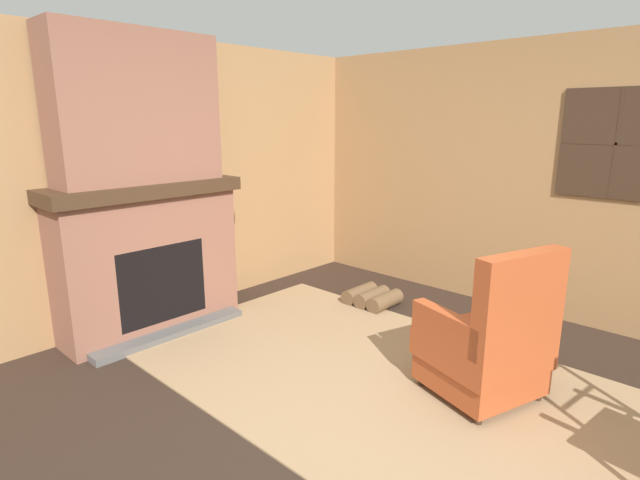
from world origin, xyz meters
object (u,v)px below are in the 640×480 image
object	(u,v)px
oil_lamp_vase	(102,175)
decorative_plate_on_mantel	(135,164)
storage_case	(199,168)
armchair	(488,345)
firewood_stack	(372,297)

from	to	relation	value
oil_lamp_vase	decorative_plate_on_mantel	bearing A→B (deg)	94.00
oil_lamp_vase	storage_case	xyz separation A→B (m)	(0.00, 0.88, -0.01)
armchair	storage_case	xyz separation A→B (m)	(-2.67, -0.33, 0.98)
oil_lamp_vase	decorative_plate_on_mantel	size ratio (longest dim) A/B	0.77
oil_lamp_vase	decorative_plate_on_mantel	xyz separation A→B (m)	(-0.02, 0.29, 0.06)
firewood_stack	decorative_plate_on_mantel	xyz separation A→B (m)	(-1.13, -1.76, 1.34)
armchair	decorative_plate_on_mantel	bearing A→B (deg)	36.98
decorative_plate_on_mantel	oil_lamp_vase	bearing A→B (deg)	-86.00
oil_lamp_vase	firewood_stack	bearing A→B (deg)	61.62
storage_case	decorative_plate_on_mantel	bearing A→B (deg)	-91.93
armchair	oil_lamp_vase	distance (m)	3.09
oil_lamp_vase	armchair	bearing A→B (deg)	24.47
armchair	storage_case	distance (m)	2.86
firewood_stack	decorative_plate_on_mantel	world-z (taller)	decorative_plate_on_mantel
firewood_stack	oil_lamp_vase	world-z (taller)	oil_lamp_vase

